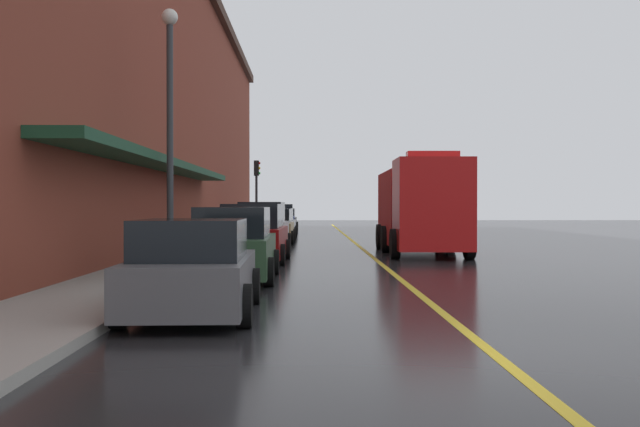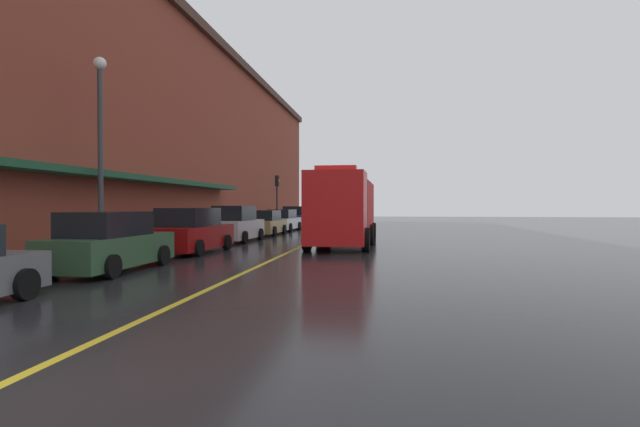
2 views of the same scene
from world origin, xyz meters
name	(u,v)px [view 2 (image 2 of 2)]	position (x,y,z in m)	size (l,w,h in m)	color
ground_plane	(323,237)	(0.00, 25.00, 0.00)	(112.00, 112.00, 0.00)	#232326
sidewalk_left	(226,234)	(-6.20, 25.00, 0.07)	(2.40, 70.00, 0.15)	#9E9B93
lane_center_stripe	(323,236)	(0.00, 25.00, 0.00)	(0.16, 70.00, 0.01)	gold
brick_building_left	(115,132)	(-13.14, 23.99, 6.60)	(12.66, 64.00, 13.19)	brown
parked_car_1	(110,243)	(-3.95, 8.73, 0.81)	(2.00, 4.52, 1.73)	#2D5133
parked_car_2	(191,232)	(-3.91, 14.31, 0.84)	(2.21, 4.73, 1.81)	maroon
parked_car_3	(236,225)	(-4.01, 20.29, 0.88)	(2.16, 4.38, 1.90)	silver
parked_car_4	(265,223)	(-3.86, 25.77, 0.76)	(2.09, 4.13, 1.61)	#A5844C
parked_car_5	(283,221)	(-3.90, 31.02, 0.77)	(2.15, 4.90, 1.63)	silver
parked_car_6	(295,218)	(-4.02, 36.60, 0.86)	(2.16, 4.53, 1.86)	navy
parked_car_7	(307,218)	(-3.98, 41.96, 0.75)	(2.09, 4.39, 1.58)	black
fire_truck	(344,210)	(1.93, 18.46, 1.69)	(2.86, 8.39, 3.54)	red
parking_meter_0	(290,215)	(-5.35, 40.82, 1.06)	(0.14, 0.18, 1.33)	#4C4C51
parking_meter_1	(287,215)	(-5.35, 39.15, 1.06)	(0.14, 0.18, 1.33)	#4C4C51
street_lamp_left	(100,134)	(-5.95, 11.38, 4.40)	(0.44, 0.44, 6.94)	#33383D
traffic_light_near	(277,191)	(-5.29, 35.07, 3.16)	(0.38, 0.36, 4.30)	#232326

